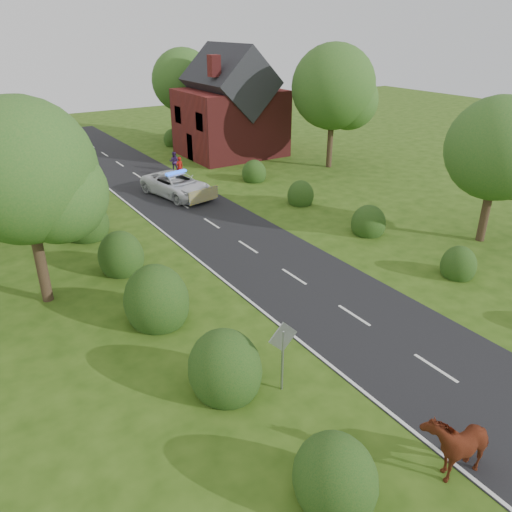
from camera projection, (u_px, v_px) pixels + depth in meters
ground at (436, 368)px, 16.93m from camera, size 120.00×120.00×0.00m
road at (220, 229)px, 28.32m from camera, size 6.00×70.00×0.02m
road_markings at (213, 247)px, 25.95m from camera, size 4.96×70.00×0.01m
hedgerow_left at (128, 267)px, 22.29m from camera, size 2.75×50.41×3.00m
hedgerow_right at (353, 217)px, 28.46m from camera, size 2.10×45.78×2.10m
tree_left_a at (31, 177)px, 18.87m from camera, size 5.74×5.60×8.38m
tree_right_a at (503, 153)px, 24.89m from camera, size 5.33×5.20×7.56m
tree_right_b at (338, 90)px, 38.02m from camera, size 6.56×6.40×9.40m
tree_right_c at (187, 83)px, 47.96m from camera, size 6.15×6.00×8.58m
road_sign at (283, 346)px, 15.29m from camera, size 1.06×0.08×2.53m
house at (230, 110)px, 42.77m from camera, size 8.00×7.40×9.17m
cow at (456, 444)px, 12.92m from camera, size 2.17×1.26×1.49m
police_van at (177, 185)px, 33.38m from camera, size 3.66×6.02×1.70m
pedestrian_red at (180, 167)px, 37.56m from camera, size 0.57×0.38×1.53m
pedestrian_purple at (174, 161)px, 39.02m from camera, size 0.94×0.90×1.54m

